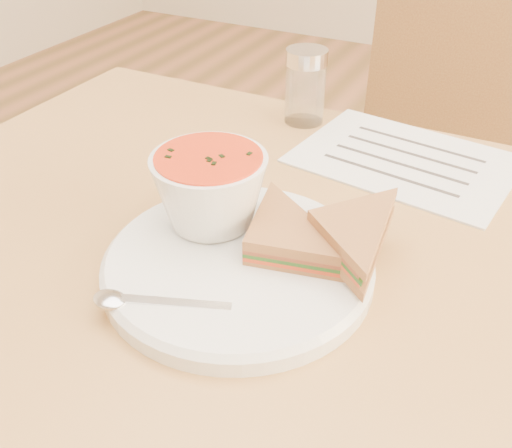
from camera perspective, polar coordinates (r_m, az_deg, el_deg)
The scene contains 9 objects.
dining_table at distance 0.90m, azimuth 1.62°, elevation -20.91°, with size 1.00×0.70×0.75m, color olive, non-canonical shape.
chair_far at distance 1.25m, azimuth 17.93°, elevation 1.36°, with size 0.41×0.41×0.93m, color brown, non-canonical shape.
plate at distance 0.58m, azimuth -1.79°, elevation -4.16°, with size 0.27×0.27×0.02m, color white, non-canonical shape.
soup_bowl at distance 0.60m, azimuth -4.59°, elevation 3.09°, with size 0.12×0.12×0.08m, color white, non-canonical shape.
sandwich_half_a at distance 0.55m, azimuth -1.38°, elevation -3.22°, with size 0.11×0.11×0.03m, color #B67B40, non-canonical shape.
sandwich_half_b at distance 0.57m, azimuth 5.11°, elevation 0.01°, with size 0.11×0.11×0.03m, color #B67B40, non-canonical shape.
spoon at distance 0.52m, azimuth -9.13°, elevation -7.80°, with size 0.17×0.03×0.01m, color silver, non-canonical shape.
paper_menu at distance 0.80m, azimuth 14.62°, elevation 6.25°, with size 0.28×0.20×0.00m, color white, non-canonical shape.
condiment_shaker at distance 0.87m, azimuth 4.96°, elevation 13.54°, with size 0.06×0.06×0.11m, color silver, non-canonical shape.
Camera 1 is at (0.21, -0.46, 1.12)m, focal length 40.00 mm.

